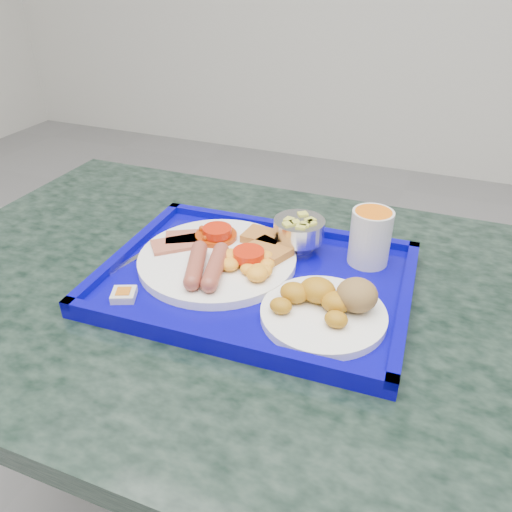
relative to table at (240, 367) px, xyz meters
The scene contains 9 objects.
table is the anchor object (origin of this frame).
tray 0.21m from the table, 15.91° to the left, with size 0.52×0.39×0.03m.
main_plate 0.23m from the table, 150.52° to the left, with size 0.27×0.27×0.04m.
bread_plate 0.29m from the table, 16.58° to the right, with size 0.19×0.19×0.06m.
fruit_bowl 0.28m from the table, 59.86° to the left, with size 0.09×0.09×0.06m.
juice_cup 0.35m from the table, 33.05° to the left, with size 0.07×0.07×0.10m.
spoon 0.26m from the table, 162.00° to the left, with size 0.10×0.17×0.01m.
knife 0.28m from the table, behind, with size 0.01×0.17×0.00m, color silver.
jam_packet 0.29m from the table, 137.81° to the right, with size 0.05×0.05×0.01m.
Camera 1 is at (0.22, -0.23, 1.23)m, focal length 35.00 mm.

